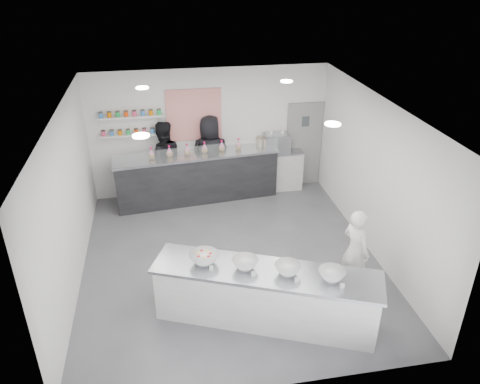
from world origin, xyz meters
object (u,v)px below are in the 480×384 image
object	(u,v)px
espresso_ledge	(275,171)
woman_prep	(355,251)
espresso_machine	(276,143)
prep_counter	(265,296)
back_bar	(197,177)
staff_left	(164,161)
staff_right	(211,156)

from	to	relation	value
espresso_ledge	woman_prep	bearing A→B (deg)	-84.23
espresso_ledge	woman_prep	xyz separation A→B (m)	(0.40, -3.95, 0.28)
espresso_ledge	espresso_machine	bearing A→B (deg)	0.00
prep_counter	espresso_ledge	xyz separation A→B (m)	(1.27, 4.48, 0.01)
back_bar	espresso_ledge	xyz separation A→B (m)	(1.92, 0.21, -0.09)
back_bar	staff_left	xyz separation A→B (m)	(-0.74, 0.25, 0.36)
back_bar	espresso_machine	distance (m)	2.04
woman_prep	staff_left	bearing A→B (deg)	15.33
espresso_ledge	staff_left	size ratio (longest dim) A/B	0.70
back_bar	espresso_ledge	bearing A→B (deg)	0.49
back_bar	espresso_ledge	distance (m)	1.94
espresso_machine	staff_right	world-z (taller)	staff_right
staff_left	staff_right	distance (m)	1.10
prep_counter	espresso_ledge	world-z (taller)	espresso_ledge
woman_prep	staff_right	world-z (taller)	staff_right
espresso_machine	staff_left	size ratio (longest dim) A/B	0.31
prep_counter	espresso_ledge	bearing A→B (deg)	96.71
staff_left	staff_right	bearing A→B (deg)	174.65
espresso_machine	staff_right	xyz separation A→B (m)	(-1.58, 0.04, -0.23)
staff_right	espresso_machine	bearing A→B (deg)	-177.51
espresso_machine	back_bar	bearing A→B (deg)	-173.77
staff_left	staff_right	world-z (taller)	staff_right
espresso_ledge	staff_right	xyz separation A→B (m)	(-1.57, 0.04, 0.49)
woman_prep	staff_right	size ratio (longest dim) A/B	0.78
woman_prep	staff_left	xyz separation A→B (m)	(-3.06, 3.99, 0.18)
woman_prep	prep_counter	bearing A→B (deg)	85.37
back_bar	espresso_machine	size ratio (longest dim) A/B	6.35
espresso_ledge	espresso_machine	distance (m)	0.72
prep_counter	woman_prep	size ratio (longest dim) A/B	2.28
prep_counter	espresso_machine	size ratio (longest dim) A/B	5.91
espresso_machine	staff_right	distance (m)	1.59
back_bar	espresso_ledge	world-z (taller)	back_bar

